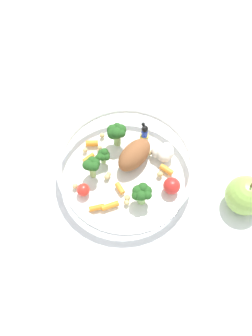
# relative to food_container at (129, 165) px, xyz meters

# --- Properties ---
(ground_plane) EXTENTS (2.40, 2.40, 0.00)m
(ground_plane) POSITION_rel_food_container_xyz_m (-0.02, -0.02, -0.03)
(ground_plane) COLOR white
(food_container) EXTENTS (0.26, 0.26, 0.06)m
(food_container) POSITION_rel_food_container_xyz_m (0.00, 0.00, 0.00)
(food_container) COLOR white
(food_container) RESTS_ON ground_plane
(loose_apple) EXTENTS (0.07, 0.07, 0.08)m
(loose_apple) POSITION_rel_food_container_xyz_m (0.21, 0.06, 0.01)
(loose_apple) COLOR #8CB74C
(loose_apple) RESTS_ON ground_plane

